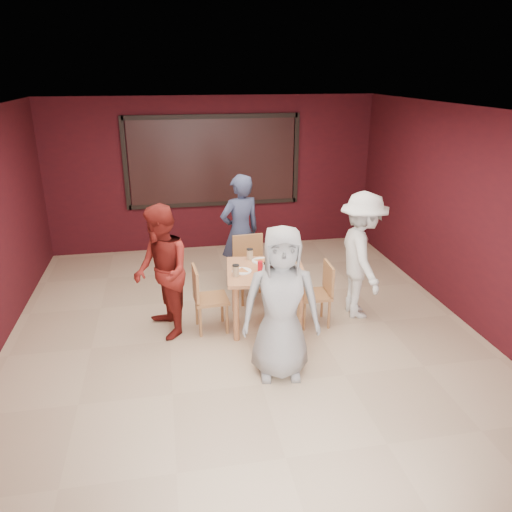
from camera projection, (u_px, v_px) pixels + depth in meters
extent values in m
plane|color=tan|center=(245.00, 334.00, 6.48)|extent=(7.00, 7.00, 0.00)
cube|color=black|center=(213.00, 161.00, 9.07)|extent=(3.00, 0.02, 1.50)
cube|color=#DE8C5B|center=(266.00, 271.00, 6.47)|extent=(1.11, 1.11, 0.04)
cylinder|color=#DE8C5B|center=(235.00, 287.00, 6.96)|extent=(0.07, 0.07, 0.75)
cylinder|color=#DE8C5B|center=(291.00, 286.00, 7.01)|extent=(0.07, 0.07, 0.75)
cylinder|color=#DE8C5B|center=(236.00, 314.00, 6.21)|extent=(0.07, 0.07, 0.75)
cylinder|color=#DE8C5B|center=(300.00, 312.00, 6.26)|extent=(0.07, 0.07, 0.75)
cylinder|color=white|center=(271.00, 279.00, 6.17)|extent=(0.25, 0.25, 0.01)
cone|color=#E7AB51|center=(271.00, 278.00, 6.17)|extent=(0.23, 0.23, 0.02)
cylinder|color=beige|center=(284.00, 276.00, 6.08)|extent=(0.09, 0.09, 0.14)
cylinder|color=black|center=(284.00, 271.00, 6.06)|extent=(0.09, 0.09, 0.01)
cylinder|color=white|center=(261.00, 261.00, 6.75)|extent=(0.25, 0.25, 0.01)
cone|color=#E7AB51|center=(261.00, 260.00, 6.75)|extent=(0.23, 0.23, 0.02)
cylinder|color=beige|center=(250.00, 254.00, 6.79)|extent=(0.09, 0.09, 0.14)
cylinder|color=black|center=(250.00, 249.00, 6.77)|extent=(0.09, 0.09, 0.01)
cylinder|color=white|center=(242.00, 271.00, 6.41)|extent=(0.25, 0.25, 0.01)
cone|color=#E7AB51|center=(242.00, 270.00, 6.40)|extent=(0.23, 0.23, 0.02)
cylinder|color=beige|center=(236.00, 271.00, 6.24)|extent=(0.09, 0.09, 0.14)
cylinder|color=black|center=(236.00, 265.00, 6.21)|extent=(0.09, 0.09, 0.01)
cylinder|color=white|center=(289.00, 268.00, 6.52)|extent=(0.25, 0.25, 0.01)
cone|color=#E7AB51|center=(289.00, 267.00, 6.51)|extent=(0.23, 0.23, 0.02)
cylinder|color=beige|center=(294.00, 259.00, 6.64)|extent=(0.09, 0.09, 0.14)
cylinder|color=black|center=(294.00, 254.00, 6.61)|extent=(0.09, 0.09, 0.01)
cylinder|color=white|center=(273.00, 267.00, 6.43)|extent=(0.06, 0.06, 0.10)
cylinder|color=white|center=(269.00, 269.00, 6.37)|extent=(0.05, 0.05, 0.08)
cylinder|color=#B50C19|center=(260.00, 267.00, 6.37)|extent=(0.07, 0.07, 0.15)
cube|color=black|center=(268.00, 265.00, 6.47)|extent=(0.12, 0.09, 0.10)
cube|color=#A2743F|center=(285.00, 321.00, 6.01)|extent=(0.48, 0.48, 0.04)
cylinder|color=#A2743F|center=(298.00, 330.00, 6.20)|extent=(0.03, 0.03, 0.37)
cylinder|color=#A2743F|center=(274.00, 328.00, 6.25)|extent=(0.03, 0.03, 0.37)
cylinder|color=#A2743F|center=(296.00, 343.00, 5.92)|extent=(0.03, 0.03, 0.37)
cylinder|color=#A2743F|center=(270.00, 341.00, 5.97)|extent=(0.03, 0.03, 0.37)
cube|color=#A2743F|center=(283.00, 311.00, 5.78)|extent=(0.36, 0.16, 0.36)
cube|color=#A2743F|center=(251.00, 270.00, 7.30)|extent=(0.50, 0.50, 0.04)
cylinder|color=#A2743F|center=(242.00, 292.00, 7.17)|extent=(0.04, 0.04, 0.45)
cylinder|color=#A2743F|center=(267.00, 289.00, 7.27)|extent=(0.04, 0.04, 0.45)
cylinder|color=#A2743F|center=(236.00, 282.00, 7.51)|extent=(0.04, 0.04, 0.45)
cylinder|color=#A2743F|center=(260.00, 279.00, 7.60)|extent=(0.04, 0.04, 0.45)
cube|color=#A2743F|center=(248.00, 249.00, 7.40)|extent=(0.46, 0.08, 0.44)
cube|color=#A2743F|center=(211.00, 299.00, 6.46)|extent=(0.45, 0.45, 0.04)
cylinder|color=#A2743F|center=(227.00, 319.00, 6.43)|extent=(0.04, 0.04, 0.41)
cylinder|color=#A2743F|center=(222.00, 307.00, 6.74)|extent=(0.04, 0.04, 0.41)
cylinder|color=#A2743F|center=(201.00, 322.00, 6.35)|extent=(0.04, 0.04, 0.41)
cylinder|color=#A2743F|center=(197.00, 310.00, 6.66)|extent=(0.04, 0.04, 0.41)
cube|color=#A2743F|center=(196.00, 283.00, 6.33)|extent=(0.06, 0.43, 0.40)
cube|color=#A2743F|center=(314.00, 295.00, 6.61)|extent=(0.42, 0.42, 0.04)
cylinder|color=#A2743F|center=(298.00, 305.00, 6.82)|extent=(0.04, 0.04, 0.40)
cylinder|color=#A2743F|center=(304.00, 316.00, 6.51)|extent=(0.04, 0.04, 0.40)
cylinder|color=#A2743F|center=(322.00, 304.00, 6.87)|extent=(0.04, 0.04, 0.40)
cylinder|color=#A2743F|center=(329.00, 315.00, 6.56)|extent=(0.04, 0.04, 0.40)
cube|color=#A2743F|center=(329.00, 278.00, 6.55)|extent=(0.05, 0.41, 0.39)
imported|color=#999999|center=(281.00, 303.00, 5.36)|extent=(0.92, 0.67, 1.74)
imported|color=#333B5A|center=(240.00, 232.00, 7.59)|extent=(0.75, 0.61, 1.79)
imported|color=maroon|center=(162.00, 272.00, 6.21)|extent=(0.84, 0.97, 1.71)
imported|color=silver|center=(362.00, 256.00, 6.72)|extent=(0.73, 1.17, 1.74)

